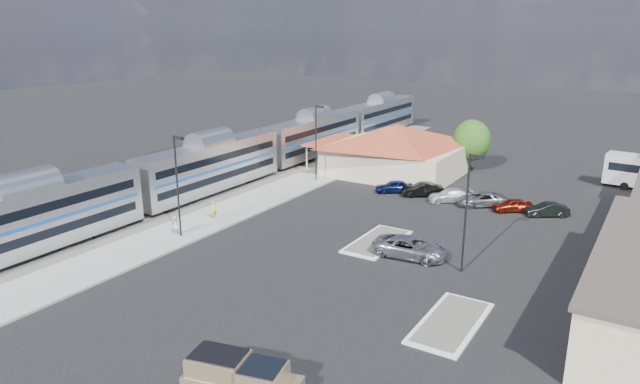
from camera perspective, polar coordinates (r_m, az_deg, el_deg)
The scene contains 22 objects.
ground at distance 49.01m, azimuth 0.50°, elevation -4.88°, with size 280.00×280.00×0.00m, color black.
railbed at distance 67.28m, azimuth -11.31°, elevation 0.77°, with size 16.00×100.00×0.12m, color #4C4944.
platform at distance 60.14m, azimuth -6.30°, elevation -0.83°, with size 5.50×92.00×0.18m, color gray.
passenger_train at distance 63.03m, azimuth -10.81°, elevation 2.39°, with size 3.00×104.00×5.55m.
freight_cars at distance 70.41m, azimuth -11.95°, elevation 2.99°, with size 2.80×46.00×4.00m.
station_depot at distance 70.63m, azimuth 7.52°, elevation 4.25°, with size 18.35×12.24×6.20m.
traffic_island_south at distance 48.83m, azimuth 5.76°, elevation -4.92°, with size 3.30×7.50×0.21m.
traffic_island_north at distance 37.00m, azimuth 12.96°, elevation -12.58°, with size 3.30×7.50×0.21m.
lamp_plat_s at distance 49.45m, azimuth -14.05°, elevation 1.31°, with size 1.08×0.25×9.00m.
lamp_plat_n at distance 66.20m, azimuth -0.34°, elevation 5.53°, with size 1.08×0.25×9.00m.
lamp_lot at distance 42.58m, azimuth 14.56°, elevation -1.13°, with size 1.08×0.25×9.00m.
tree_depot at distance 73.38m, azimuth 14.91°, elevation 5.01°, with size 4.71×4.71×6.63m.
pickup_truck at distance 29.87m, azimuth -7.77°, elevation -17.99°, with size 6.17×3.39×2.02m.
suv at distance 45.91m, azimuth 9.01°, elevation -5.50°, with size 2.73×5.91×1.64m, color #9E9FA5.
person_a at distance 54.47m, azimuth -10.57°, elevation -1.79°, with size 0.64×0.42×1.75m, color gold.
person_b at distance 51.08m, azimuth -14.32°, elevation -3.30°, with size 0.82×0.64×1.68m, color white.
parked_car_a at distance 63.24m, azimuth 7.39°, elevation 0.56°, with size 1.64×4.07×1.39m, color #0C133F.
parked_car_b at distance 62.31m, azimuth 10.18°, elevation 0.23°, with size 1.56×4.49×1.48m, color black.
parked_car_c at distance 61.01m, azimuth 12.85°, elevation -0.34°, with size 1.87×4.61×1.34m, color silver.
parked_car_d at distance 60.38m, azimuth 15.81°, elevation -0.69°, with size 2.34×5.07×1.41m, color gray.
parked_car_e at distance 59.38m, azimuth 18.67°, elevation -1.27°, with size 1.56×3.87×1.32m, color maroon.
parked_car_f at distance 59.09m, azimuth 21.74°, elevation -1.66°, with size 1.40×4.02×1.32m, color black.
Camera 1 is at (23.75, -39.04, 17.72)m, focal length 32.00 mm.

